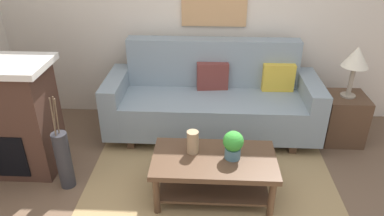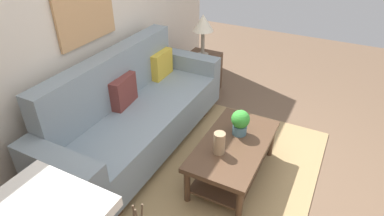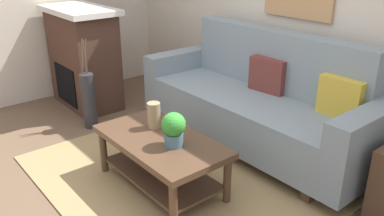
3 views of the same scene
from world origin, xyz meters
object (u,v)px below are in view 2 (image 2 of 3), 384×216
Objects in this scene: table_lamp at (203,25)px; side_table at (202,73)px; throw_pillow_mustard at (161,64)px; tabletop_vase at (219,143)px; framed_painting at (84,4)px; couch at (135,114)px; throw_pillow_maroon at (123,91)px; potted_plant_tabletop at (240,122)px; coffee_table at (233,152)px.

side_table is at bearing 180.00° from table_lamp.
throw_pillow_mustard is 1.51m from tabletop_vase.
side_table is 0.74× the size of framed_painting.
couch reaches higher than tabletop_vase.
side_table is at bearing -8.04° from throw_pillow_maroon.
potted_plant_tabletop is 1.87m from framed_painting.
potted_plant_tabletop is (0.16, 0.01, 0.26)m from coffee_table.
tabletop_vase is 0.28× the size of framed_painting.
throw_pillow_maroon reaches higher than potted_plant_tabletop.
couch is 1.14m from potted_plant_tabletop.
tabletop_vase reaches higher than coffee_table.
throw_pillow_maroon is at bearing 90.00° from couch.
table_lamp is (1.50, -0.21, 0.31)m from throw_pillow_maroon.
throw_pillow_mustard is at bearing 59.71° from coffee_table.
framed_painting reaches higher than couch.
coffee_table is (0.02, -1.13, -0.12)m from couch.
framed_painting reaches higher than coffee_table.
potted_plant_tabletop is at bearing -10.70° from tabletop_vase.
side_table is at bearing -3.32° from couch.
side_table is at bearing 38.20° from potted_plant_tabletop.
table_lamp reaches higher than throw_pillow_maroon.
throw_pillow_mustard is (0.76, 0.00, 0.00)m from throw_pillow_maroon.
potted_plant_tabletop is at bearing -114.74° from throw_pillow_mustard.
couch is at bearing 80.78° from tabletop_vase.
couch is 4.27× the size of side_table.
coffee_table is 4.20× the size of potted_plant_tabletop.
coffee_table is 2.02m from framed_painting.
framed_painting is (-0.76, 0.34, 0.87)m from throw_pillow_mustard.
throw_pillow_maroon is at bearing -90.00° from framed_painting.
throw_pillow_maroon is 0.76m from throw_pillow_mustard.
throw_pillow_maroon is 1.54m from table_lamp.
throw_pillow_mustard is 0.48× the size of framed_painting.
side_table is 0.71m from table_lamp.
potted_plant_tabletop reaches higher than coffee_table.
framed_painting reaches higher than throw_pillow_maroon.
throw_pillow_maroon is 1.68× the size of tabletop_vase.
couch is 0.81m from throw_pillow_mustard.
table_lamp is at bearing 30.10° from tabletop_vase.
framed_painting reaches higher than table_lamp.
couch is 1.60m from table_lamp.
tabletop_vase is (-0.19, 0.08, 0.22)m from coffee_table.
throw_pillow_maroon and throw_pillow_mustard have the same top height.
table_lamp is (1.67, 0.97, 0.46)m from tabletop_vase.
coffee_table is (0.02, -1.25, -0.37)m from throw_pillow_maroon.
side_table is at bearing -20.27° from framed_painting.
throw_pillow_maroon is 0.64× the size of side_table.
framed_painting is (-0.02, 1.60, 1.23)m from coffee_table.
framed_painting is at bearing 90.00° from couch.
throw_pillow_mustard is 1.68× the size of tabletop_vase.
framed_painting is at bearing 96.59° from potted_plant_tabletop.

